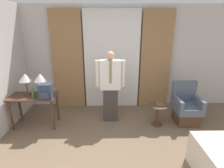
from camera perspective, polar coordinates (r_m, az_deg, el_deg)
The scene contains 13 objects.
wall_back at distance 4.77m, azimuth -0.05°, elevation 8.54°, with size 10.00×0.06×2.70m.
curtain_sheer_center at distance 4.65m, azimuth -0.03°, elevation 7.52°, with size 1.44×0.06×2.58m.
curtain_drape_left at distance 4.78m, azimuth -14.20°, elevation 7.25°, with size 0.80×0.06×2.58m.
curtain_drape_right at distance 4.81m, azimuth 14.04°, elevation 7.35°, with size 0.80×0.06×2.58m.
desk at distance 4.25m, azimuth -24.10°, elevation -5.09°, with size 1.01×0.52×0.73m.
table_lamp_left at distance 4.25m, azimuth -26.46°, elevation 1.59°, with size 0.27×0.27×0.47m.
table_lamp_right at distance 4.12m, azimuth -22.37°, elevation 1.67°, with size 0.27×0.27×0.47m.
bottle_near_edge at distance 4.05m, azimuth -24.37°, elevation -2.67°, with size 0.06×0.06×0.26m.
backpack at distance 3.90m, azimuth -20.83°, elevation -2.25°, with size 0.27×0.21×0.32m.
person at distance 3.99m, azimuth -0.52°, elevation -0.27°, with size 0.68×0.22×1.66m.
armchair at distance 4.48m, azimuth 22.93°, elevation -7.24°, with size 0.56×0.61×0.95m.
side_table at distance 4.12m, azimuth 14.67°, elevation -8.61°, with size 0.44×0.44×0.51m.
book at distance 4.06m, azimuth 15.18°, elevation -6.36°, with size 0.15×0.20×0.03m.
Camera 1 is at (-0.08, -1.89, 2.20)m, focal length 28.00 mm.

